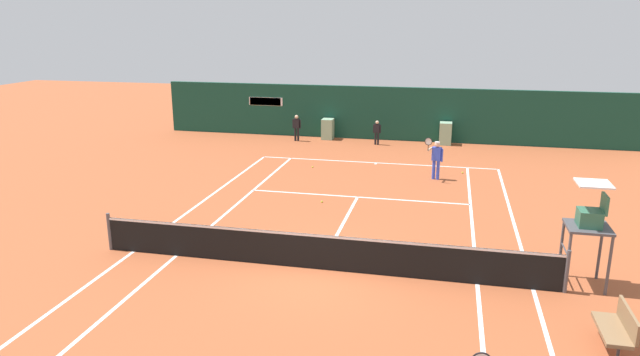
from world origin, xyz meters
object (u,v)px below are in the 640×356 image
Objects in this scene: ball_kid_right_post at (377,131)px; tennis_ball_near_service_line at (322,202)px; tennis_ball_by_sideline at (313,167)px; player_bench at (618,326)px; ball_kid_centre_post at (297,126)px; umpire_chair at (589,221)px; player_on_baseline at (436,157)px; tennis_ball_mid_court at (462,173)px.

tennis_ball_near_service_line is (-0.65, -10.11, -0.69)m from ball_kid_right_post.
tennis_ball_by_sideline is at bearing 107.21° from tennis_ball_near_service_line.
tennis_ball_by_sideline is at bearing 35.87° from player_bench.
umpire_chair is at bearing 131.55° from ball_kid_centre_post.
tennis_ball_by_sideline is 1.00× the size of tennis_ball_near_service_line.
ball_kid_centre_post is at bearing -25.87° from player_on_baseline.
tennis_ball_by_sideline is (-5.28, 0.73, -0.91)m from player_on_baseline.
ball_kid_centre_post reaches higher than tennis_ball_by_sideline.
ball_kid_centre_post is 20.43× the size of tennis_ball_near_service_line.
ball_kid_right_post is 10.16m from tennis_ball_near_service_line.
tennis_ball_near_service_line is (-3.81, -4.01, -0.91)m from player_on_baseline.
umpire_chair reaches higher than ball_kid_right_post.
umpire_chair is at bearing 121.95° from ball_kid_right_post.
player_on_baseline is at bearing 17.92° from player_bench.
umpire_chair is 38.12× the size of tennis_ball_mid_court.
umpire_chair is at bearing 126.56° from player_on_baseline.
tennis_ball_near_service_line and tennis_ball_mid_court have the same top height.
tennis_ball_mid_court is at bearing -119.26° from player_on_baseline.
tennis_ball_near_service_line is at bearing 60.01° from player_on_baseline.
ball_kid_centre_post reaches higher than player_bench.
player_bench is (0.04, -2.93, -1.14)m from umpire_chair.
player_on_baseline is 9.62m from ball_kid_centre_post.
tennis_ball_by_sideline is at bearing 43.15° from umpire_chair.
umpire_chair reaches higher than tennis_ball_mid_court.
tennis_ball_mid_court is (4.91, 5.20, 0.00)m from tennis_ball_near_service_line.
tennis_ball_near_service_line is (3.62, -10.11, -0.77)m from ball_kid_centre_post.
player_on_baseline is 26.34× the size of tennis_ball_mid_court.
umpire_chair is at bearing -33.00° from tennis_ball_near_service_line.
ball_kid_centre_post is (-11.27, 17.98, 0.29)m from player_bench.
tennis_ball_near_service_line is at bearing 57.00° from umpire_chair.
umpire_chair is 18.80m from ball_kid_centre_post.
tennis_ball_near_service_line is 1.00× the size of tennis_ball_mid_court.
player_bench reaches higher than tennis_ball_mid_court.
ball_kid_centre_post is (-4.27, 0.00, 0.08)m from ball_kid_right_post.
tennis_ball_by_sideline is at bearing -175.90° from tennis_ball_mid_court.
tennis_ball_by_sideline is (-9.07, 9.68, -1.61)m from umpire_chair.
umpire_chair is 2.01× the size of player_bench.
player_on_baseline is (-3.84, 11.88, 0.43)m from player_bench.
tennis_ball_mid_court is (-2.74, 13.06, -0.47)m from player_bench.
tennis_ball_mid_court is at bearing 4.10° from tennis_ball_by_sideline.
ball_kid_right_post is (-7.00, 17.98, 0.21)m from player_bench.
umpire_chair reaches higher than tennis_ball_near_service_line.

